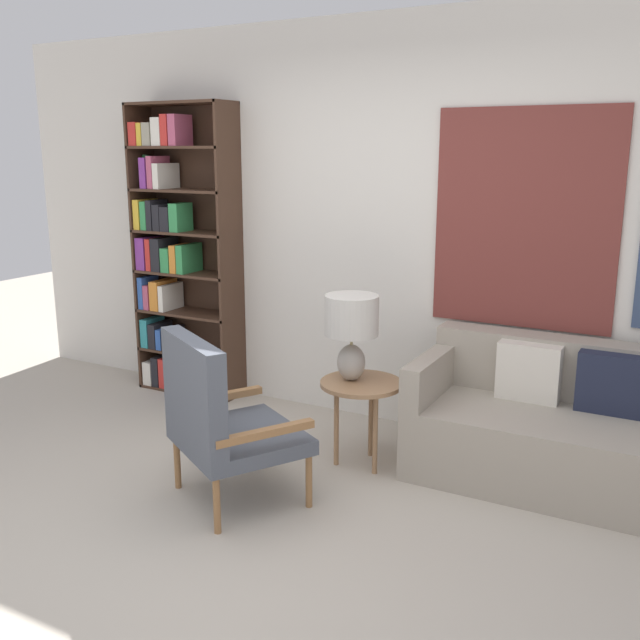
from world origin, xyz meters
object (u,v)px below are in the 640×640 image
(armchair, at_px, (217,415))
(couch, at_px, (604,437))
(bookshelf, at_px, (175,254))
(table_lamp, at_px, (352,325))
(side_table, at_px, (361,391))

(armchair, relative_size, couch, 0.45)
(bookshelf, xyz_separation_m, table_lamp, (1.79, -0.60, -0.22))
(bookshelf, bearing_deg, side_table, -17.94)
(armchair, height_order, couch, armchair)
(armchair, xyz_separation_m, table_lamp, (0.39, 0.79, 0.36))
(armchair, bearing_deg, bookshelf, 135.14)
(couch, xyz_separation_m, side_table, (-1.31, -0.36, 0.16))
(bookshelf, xyz_separation_m, couch, (3.18, -0.24, -0.77))
(armchair, bearing_deg, side_table, 60.07)
(armchair, bearing_deg, table_lamp, 63.89)
(bookshelf, relative_size, armchair, 2.35)
(side_table, distance_m, table_lamp, 0.40)
(side_table, bearing_deg, table_lamp, 179.79)
(bookshelf, distance_m, armchair, 2.06)
(armchair, bearing_deg, couch, 33.05)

